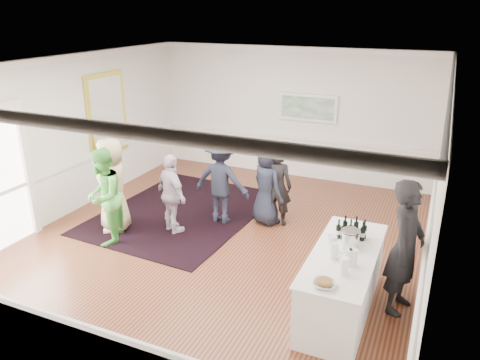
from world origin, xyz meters
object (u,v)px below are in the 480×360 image
at_px(guest_tan, 113,185).
at_px(bartender, 405,247).
at_px(serving_table, 342,281).
at_px(guest_green, 104,197).
at_px(guest_dark_b, 277,186).
at_px(guest_navy, 267,184).
at_px(guest_dark_a, 221,180).
at_px(nut_bowl, 324,283).
at_px(guest_lilac, 172,194).
at_px(ice_bucket, 351,239).

bearing_deg(guest_tan, bartender, 53.09).
xyz_separation_m(serving_table, guest_green, (-4.37, 0.33, 0.43)).
height_order(guest_dark_b, guest_navy, guest_navy).
relative_size(serving_table, guest_dark_a, 1.28).
bearing_deg(guest_dark_a, nut_bowl, 133.22).
bearing_deg(guest_dark_a, guest_navy, -159.13).
bearing_deg(nut_bowl, guest_tan, 159.11).
height_order(guest_tan, guest_dark_a, guest_tan).
height_order(guest_green, guest_dark_b, guest_green).
bearing_deg(guest_navy, guest_lilac, 71.22).
bearing_deg(guest_dark_a, serving_table, 144.41).
bearing_deg(ice_bucket, guest_tan, 172.70).
bearing_deg(ice_bucket, guest_green, 178.68).
distance_m(guest_lilac, nut_bowl, 3.99).
bearing_deg(serving_table, guest_green, 175.69).
relative_size(guest_tan, guest_lilac, 1.18).
distance_m(serving_table, guest_green, 4.40).
bearing_deg(guest_dark_a, bartender, 155.17).
height_order(guest_lilac, nut_bowl, guest_lilac).
bearing_deg(guest_lilac, guest_tan, 46.90).
bearing_deg(guest_dark_a, guest_green, 45.56).
bearing_deg(guest_dark_b, guest_dark_a, 11.98).
distance_m(guest_dark_b, guest_navy, 0.21).
height_order(guest_dark_a, ice_bucket, guest_dark_a).
distance_m(guest_green, guest_lilac, 1.23).
xyz_separation_m(guest_dark_b, nut_bowl, (1.74, -3.20, 0.16)).
xyz_separation_m(serving_table, guest_tan, (-4.55, 0.81, 0.45)).
height_order(guest_lilac, guest_navy, guest_navy).
bearing_deg(nut_bowl, guest_navy, 121.33).
relative_size(bartender, guest_tan, 1.07).
distance_m(bartender, nut_bowl, 1.50).
bearing_deg(guest_green, nut_bowl, 52.28).
distance_m(serving_table, guest_dark_b, 2.93).
relative_size(bartender, guest_dark_a, 1.11).
xyz_separation_m(guest_tan, guest_dark_b, (2.76, 1.49, -0.12)).
xyz_separation_m(bartender, ice_bucket, (-0.72, -0.14, 0.05)).
relative_size(serving_table, guest_navy, 1.39).
relative_size(guest_dark_a, guest_navy, 1.09).
xyz_separation_m(guest_green, guest_navy, (2.37, 1.96, -0.08)).
xyz_separation_m(guest_green, guest_lilac, (0.90, 0.83, -0.12)).
bearing_deg(bartender, ice_bucket, 113.58).
xyz_separation_m(guest_green, nut_bowl, (4.31, -1.23, 0.06)).
bearing_deg(ice_bucket, guest_lilac, 165.09).
distance_m(bartender, guest_dark_b, 3.19).
bearing_deg(guest_lilac, ice_bucket, -165.76).
distance_m(bartender, guest_navy, 3.35).
xyz_separation_m(bartender, guest_tan, (-5.30, 0.44, -0.07)).
bearing_deg(guest_green, guest_dark_b, 105.58).
xyz_separation_m(guest_navy, nut_bowl, (1.94, -3.19, 0.14)).
distance_m(bartender, guest_green, 5.12).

